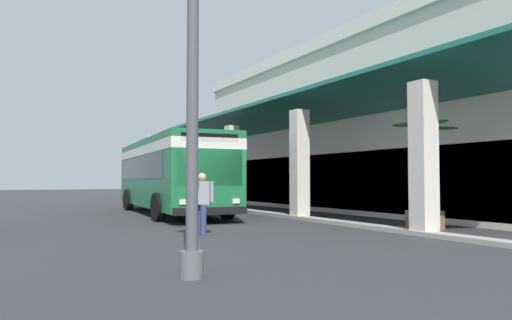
% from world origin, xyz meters
% --- Properties ---
extents(ground, '(120.00, 120.00, 0.00)m').
position_xyz_m(ground, '(0.00, 8.00, 0.00)').
color(ground, '#2D2D30').
extents(curb_strip, '(28.61, 0.50, 0.12)m').
position_xyz_m(curb_strip, '(-2.84, 3.22, 0.06)').
color(curb_strip, '#9E998E').
rests_on(curb_strip, ground).
extents(plaza_building, '(24.14, 16.72, 7.98)m').
position_xyz_m(plaza_building, '(-2.84, 12.85, 3.99)').
color(plaza_building, beige).
rests_on(plaza_building, ground).
extents(transit_bus, '(11.37, 3.43, 3.34)m').
position_xyz_m(transit_bus, '(-4.74, -0.13, 1.85)').
color(transit_bus, '#196638').
rests_on(transit_bus, ground).
extents(pedestrian, '(0.53, 0.50, 1.63)m').
position_xyz_m(pedestrian, '(3.40, -1.87, 0.91)').
color(pedestrian, navy).
rests_on(pedestrian, ground).
extents(potted_palm, '(1.71, 1.92, 3.17)m').
position_xyz_m(potted_palm, '(5.11, 4.40, 0.89)').
color(potted_palm, brown).
rests_on(potted_palm, ground).
extents(lot_light_pole, '(0.60, 0.60, 7.33)m').
position_xyz_m(lot_light_pole, '(8.44, -4.02, 3.94)').
color(lot_light_pole, '#59595B').
rests_on(lot_light_pole, ground).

